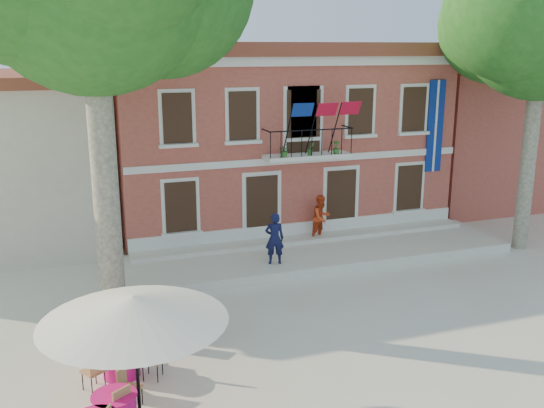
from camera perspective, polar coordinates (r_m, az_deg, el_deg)
The scene contains 11 objects.
ground at distance 17.40m, azimuth 4.09°, elevation -10.39°, with size 90.00×90.00×0.00m, color beige.
main_building at distance 26.06m, azimuth -0.40°, elevation 6.74°, with size 13.50×9.59×7.50m.
neighbor_east at distance 32.84m, azimuth 19.36°, elevation 6.55°, with size 9.40×9.40×6.40m.
terrace at distance 21.83m, azimuth 4.37°, elevation -4.69°, with size 14.00×3.40×0.30m, color silver.
plane_tree_east at distance 23.63m, azimuth 24.19°, elevation 15.57°, with size 5.67×5.67×11.14m.
patio_umbrella at distance 12.11m, azimuth -12.91°, elevation -9.61°, with size 3.66×3.66×2.72m.
pedestrian_navy at distance 20.11m, azimuth 0.24°, elevation -3.26°, with size 0.64×0.42×1.75m, color #111338.
pedestrian_orange at distance 22.64m, azimuth 4.67°, elevation -1.29°, with size 0.84×0.65×1.73m, color red.
cafe_table_1 at distance 14.69m, azimuth -14.03°, elevation -13.93°, with size 1.87×1.65×0.95m.
cafe_table_3 at distance 16.38m, azimuth -8.89°, elevation -10.58°, with size 1.60×1.71×0.95m.
cafe_table_4 at distance 16.49m, azimuth -10.33°, elevation -10.42°, with size 1.84×1.76×0.95m.
Camera 1 is at (-6.34, -14.45, 7.33)m, focal length 40.00 mm.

